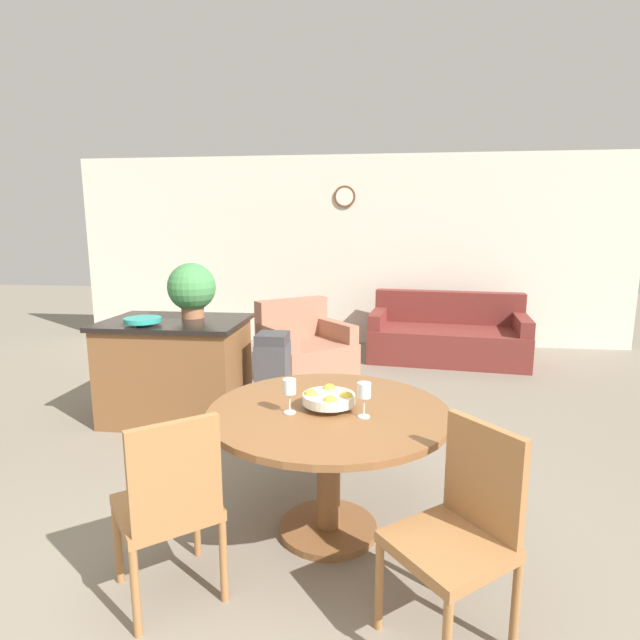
% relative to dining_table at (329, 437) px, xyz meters
% --- Properties ---
extents(wall_back, '(8.00, 0.09, 2.70)m').
position_rel_dining_table_xyz_m(wall_back, '(-0.22, 4.75, 0.79)').
color(wall_back, silver).
rests_on(wall_back, ground_plane).
extents(dining_table, '(1.31, 1.31, 0.73)m').
position_rel_dining_table_xyz_m(dining_table, '(0.00, 0.00, 0.00)').
color(dining_table, brown).
rests_on(dining_table, ground_plane).
extents(dining_chair_near_left, '(0.59, 0.59, 0.91)m').
position_rel_dining_table_xyz_m(dining_chair_near_left, '(-0.64, -0.61, -0.06)').
color(dining_chair_near_left, '#9E6B3D').
rests_on(dining_chair_near_left, ground_plane).
extents(dining_chair_near_right, '(0.59, 0.59, 0.91)m').
position_rel_dining_table_xyz_m(dining_chair_near_right, '(0.61, -0.64, -0.06)').
color(dining_chair_near_right, '#9E6B3D').
rests_on(dining_chair_near_right, ground_plane).
extents(fruit_bowl, '(0.28, 0.28, 0.11)m').
position_rel_dining_table_xyz_m(fruit_bowl, '(0.00, -0.00, 0.22)').
color(fruit_bowl, silver).
rests_on(fruit_bowl, dining_table).
extents(wine_glass_left, '(0.07, 0.07, 0.18)m').
position_rel_dining_table_xyz_m(wine_glass_left, '(-0.20, -0.09, 0.30)').
color(wine_glass_left, silver).
rests_on(wine_glass_left, dining_table).
extents(wine_glass_right, '(0.07, 0.07, 0.18)m').
position_rel_dining_table_xyz_m(wine_glass_right, '(0.19, -0.10, 0.30)').
color(wine_glass_right, silver).
rests_on(wine_glass_right, dining_table).
extents(kitchen_island, '(1.22, 0.87, 0.89)m').
position_rel_dining_table_xyz_m(kitchen_island, '(-1.53, 1.57, -0.12)').
color(kitchen_island, brown).
rests_on(kitchen_island, ground_plane).
extents(teal_bowl, '(0.30, 0.30, 0.06)m').
position_rel_dining_table_xyz_m(teal_bowl, '(-1.69, 1.32, 0.37)').
color(teal_bowl, teal).
rests_on(teal_bowl, kitchen_island).
extents(potted_plant, '(0.42, 0.42, 0.49)m').
position_rel_dining_table_xyz_m(potted_plant, '(-1.40, 1.70, 0.59)').
color(potted_plant, '#A36642').
rests_on(potted_plant, kitchen_island).
extents(trash_bin, '(0.28, 0.31, 0.76)m').
position_rel_dining_table_xyz_m(trash_bin, '(-0.68, 1.72, -0.19)').
color(trash_bin, '#47474C').
rests_on(trash_bin, ground_plane).
extents(couch, '(2.05, 1.23, 0.85)m').
position_rel_dining_table_xyz_m(couch, '(1.14, 3.94, -0.28)').
color(couch, maroon).
rests_on(couch, ground_plane).
extents(armchair, '(1.24, 1.24, 0.86)m').
position_rel_dining_table_xyz_m(armchair, '(-0.59, 3.00, -0.28)').
color(armchair, '#A87056').
rests_on(armchair, ground_plane).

